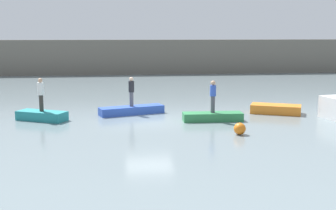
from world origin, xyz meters
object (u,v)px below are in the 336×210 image
person_dark_shirt (131,90)px  person_white_shirt (41,93)px  rowboat_blue (132,110)px  rowboat_orange (276,109)px  rowboat_teal (42,116)px  mooring_buoy (240,129)px  rowboat_green (213,117)px  person_blue_shirt (213,95)px

person_dark_shirt → person_white_shirt: bearing=-165.4°
rowboat_blue → rowboat_orange: size_ratio=1.33×
person_white_shirt → person_dark_shirt: bearing=14.6°
rowboat_teal → mooring_buoy: size_ratio=4.85×
rowboat_teal → rowboat_green: (8.98, -1.17, -0.03)m
rowboat_orange → person_dark_shirt: 8.37m
rowboat_orange → rowboat_teal: bearing=-153.6°
rowboat_green → mooring_buoy: 3.31m
mooring_buoy → person_white_shirt: bearing=155.0°
rowboat_blue → person_dark_shirt: person_dark_shirt is taller
rowboat_orange → person_white_shirt: size_ratio=1.59×
person_blue_shirt → mooring_buoy: size_ratio=3.08×
person_white_shirt → person_dark_shirt: size_ratio=1.05×
rowboat_green → person_white_shirt: (-8.98, 1.17, 1.25)m
rowboat_blue → rowboat_green: bearing=-48.0°
rowboat_teal → mooring_buoy: (9.52, -4.44, 0.03)m
person_dark_shirt → rowboat_orange: bearing=-5.1°
rowboat_blue → person_blue_shirt: size_ratio=2.19×
person_white_shirt → rowboat_green: bearing=-7.4°
mooring_buoy → rowboat_orange: bearing=54.5°
rowboat_teal → mooring_buoy: mooring_buoy is taller
rowboat_teal → person_dark_shirt: bearing=41.6°
rowboat_orange → rowboat_blue: bearing=-160.9°
rowboat_blue → rowboat_green: rowboat_blue is taller
rowboat_orange → person_blue_shirt: (-4.08, -1.69, 1.14)m
person_white_shirt → person_blue_shirt: (8.98, -1.17, -0.08)m
rowboat_orange → mooring_buoy: 6.09m
rowboat_teal → rowboat_orange: size_ratio=0.96×
rowboat_orange → person_white_shirt: bearing=-153.6°
rowboat_green → mooring_buoy: size_ratio=5.69×
rowboat_orange → person_dark_shirt: person_dark_shirt is taller
person_white_shirt → rowboat_blue: bearing=14.6°
rowboat_blue → person_dark_shirt: size_ratio=2.21×
rowboat_teal → rowboat_blue: rowboat_teal is taller
rowboat_blue → person_white_shirt: bearing=176.7°
rowboat_orange → mooring_buoy: size_ratio=5.07×
rowboat_green → rowboat_blue: bearing=151.5°
person_blue_shirt → person_dark_shirt: bearing=149.9°
rowboat_blue → person_white_shirt: size_ratio=2.11×
person_dark_shirt → mooring_buoy: bearing=-50.3°
rowboat_blue → person_dark_shirt: (0.00, 0.00, 1.16)m
rowboat_orange → mooring_buoy: (-3.54, -4.95, 0.02)m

